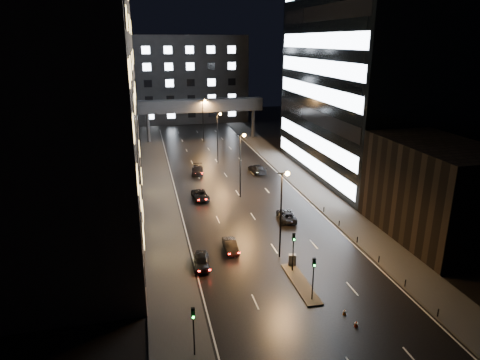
% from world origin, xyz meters
% --- Properties ---
extents(ground, '(160.00, 160.00, 0.00)m').
position_xyz_m(ground, '(0.00, 40.00, 0.00)').
color(ground, black).
rests_on(ground, ground).
extents(sidewalk_left, '(5.00, 110.00, 0.15)m').
position_xyz_m(sidewalk_left, '(-12.50, 35.00, 0.07)').
color(sidewalk_left, '#383533').
rests_on(sidewalk_left, ground).
extents(sidewalk_right, '(5.00, 110.00, 0.15)m').
position_xyz_m(sidewalk_right, '(12.50, 35.00, 0.07)').
color(sidewalk_right, '#383533').
rests_on(sidewalk_right, ground).
extents(building_left, '(15.00, 48.00, 40.00)m').
position_xyz_m(building_left, '(-22.50, 24.00, 20.00)').
color(building_left, '#2D2319').
rests_on(building_left, ground).
extents(building_right_low, '(10.00, 18.00, 12.00)m').
position_xyz_m(building_right_low, '(20.00, 9.00, 6.00)').
color(building_right_low, black).
rests_on(building_right_low, ground).
extents(building_right_glass, '(20.00, 36.00, 45.00)m').
position_xyz_m(building_right_glass, '(25.00, 36.00, 22.50)').
color(building_right_glass, black).
rests_on(building_right_glass, ground).
extents(building_far, '(34.00, 14.00, 25.00)m').
position_xyz_m(building_far, '(0.00, 98.00, 12.50)').
color(building_far, '#333335').
rests_on(building_far, ground).
extents(skybridge, '(30.00, 3.00, 10.00)m').
position_xyz_m(skybridge, '(0.00, 70.00, 8.34)').
color(skybridge, '#333335').
rests_on(skybridge, ground).
extents(median_island, '(1.60, 8.00, 0.15)m').
position_xyz_m(median_island, '(0.30, 2.00, 0.07)').
color(median_island, '#383533').
rests_on(median_island, ground).
extents(traffic_signal_near, '(0.28, 0.34, 4.40)m').
position_xyz_m(traffic_signal_near, '(0.30, 4.49, 3.09)').
color(traffic_signal_near, black).
rests_on(traffic_signal_near, median_island).
extents(traffic_signal_far, '(0.28, 0.34, 4.40)m').
position_xyz_m(traffic_signal_far, '(0.30, -1.01, 3.09)').
color(traffic_signal_far, black).
rests_on(traffic_signal_far, median_island).
extents(traffic_signal_corner, '(0.28, 0.34, 4.40)m').
position_xyz_m(traffic_signal_corner, '(-11.50, -6.01, 2.94)').
color(traffic_signal_corner, black).
rests_on(traffic_signal_corner, ground).
extents(bollard_row, '(0.12, 25.12, 0.90)m').
position_xyz_m(bollard_row, '(10.20, 6.50, 0.45)').
color(bollard_row, black).
rests_on(bollard_row, ground).
extents(streetlight_near, '(1.45, 0.50, 10.15)m').
position_xyz_m(streetlight_near, '(0.16, 8.00, 6.50)').
color(streetlight_near, black).
rests_on(streetlight_near, ground).
extents(streetlight_mid_a, '(1.45, 0.50, 10.15)m').
position_xyz_m(streetlight_mid_a, '(0.16, 28.00, 6.50)').
color(streetlight_mid_a, black).
rests_on(streetlight_mid_a, ground).
extents(streetlight_mid_b, '(1.45, 0.50, 10.15)m').
position_xyz_m(streetlight_mid_b, '(0.16, 48.00, 6.50)').
color(streetlight_mid_b, black).
rests_on(streetlight_mid_b, ground).
extents(streetlight_far, '(1.45, 0.50, 10.15)m').
position_xyz_m(streetlight_far, '(0.16, 68.00, 6.50)').
color(streetlight_far, black).
rests_on(streetlight_far, ground).
extents(car_away_a, '(2.12, 4.28, 1.40)m').
position_xyz_m(car_away_a, '(-9.00, 7.67, 0.70)').
color(car_away_a, black).
rests_on(car_away_a, ground).
extents(car_away_b, '(1.41, 3.95, 1.30)m').
position_xyz_m(car_away_b, '(-5.18, 10.64, 0.65)').
color(car_away_b, black).
rests_on(car_away_b, ground).
extents(car_away_c, '(2.60, 4.94, 1.33)m').
position_xyz_m(car_away_c, '(-6.24, 28.42, 0.66)').
color(car_away_c, black).
rests_on(car_away_c, ground).
extents(car_away_d, '(2.72, 5.27, 1.46)m').
position_xyz_m(car_away_d, '(-4.94, 41.77, 0.73)').
color(car_away_d, black).
rests_on(car_away_d, ground).
extents(car_toward_a, '(2.86, 5.08, 1.34)m').
position_xyz_m(car_toward_a, '(4.15, 17.82, 0.67)').
color(car_toward_a, black).
rests_on(car_toward_a, ground).
extents(car_toward_b, '(2.75, 5.49, 1.53)m').
position_xyz_m(car_toward_b, '(5.97, 39.97, 0.77)').
color(car_toward_b, black).
rests_on(car_toward_b, ground).
extents(utility_cabinet, '(0.90, 0.74, 1.21)m').
position_xyz_m(utility_cabinet, '(0.70, 5.70, 0.75)').
color(utility_cabinet, '#4D4D4F').
rests_on(utility_cabinet, median_island).
extents(cone_a, '(0.45, 0.45, 0.57)m').
position_xyz_m(cone_a, '(2.56, -5.48, 0.28)').
color(cone_a, red).
rests_on(cone_a, ground).
extents(cone_b, '(0.37, 0.37, 0.56)m').
position_xyz_m(cone_b, '(2.34, -3.71, 0.28)').
color(cone_b, orange).
rests_on(cone_b, ground).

